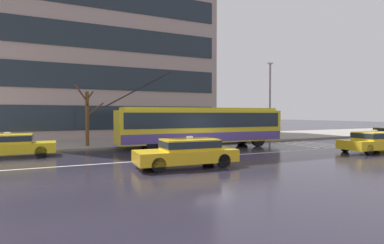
{
  "coord_description": "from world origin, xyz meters",
  "views": [
    {
      "loc": [
        -8.64,
        -16.12,
        2.41
      ],
      "look_at": [
        0.25,
        2.98,
        1.83
      ],
      "focal_mm": 28.31,
      "sensor_mm": 36.0,
      "label": 1
    }
  ],
  "objects_px": {
    "trolleybus": "(202,126)",
    "street_lamp": "(270,94)",
    "taxi_oncoming_near": "(187,151)",
    "pedestrian_at_shelter": "(189,128)",
    "taxi_oncoming_far": "(373,141)",
    "taxi_queued_behind_bus": "(10,145)",
    "pedestrian_approaching_curb": "(148,122)",
    "street_tree_bare": "(87,114)"
  },
  "relations": [
    {
      "from": "trolleybus",
      "to": "street_lamp",
      "type": "xyz_separation_m",
      "value": [
        7.89,
        2.18,
        2.62
      ]
    },
    {
      "from": "taxi_oncoming_near",
      "to": "pedestrian_at_shelter",
      "type": "bearing_deg",
      "value": 65.04
    },
    {
      "from": "trolleybus",
      "to": "taxi_oncoming_far",
      "type": "bearing_deg",
      "value": -39.15
    },
    {
      "from": "street_lamp",
      "to": "taxi_queued_behind_bus",
      "type": "bearing_deg",
      "value": -173.98
    },
    {
      "from": "pedestrian_approaching_curb",
      "to": "street_tree_bare",
      "type": "xyz_separation_m",
      "value": [
        -4.75,
        -1.09,
        0.62
      ]
    },
    {
      "from": "taxi_queued_behind_bus",
      "to": "pedestrian_at_shelter",
      "type": "bearing_deg",
      "value": 16.01
    },
    {
      "from": "pedestrian_approaching_curb",
      "to": "pedestrian_at_shelter",
      "type": "bearing_deg",
      "value": -6.81
    },
    {
      "from": "taxi_queued_behind_bus",
      "to": "street_tree_bare",
      "type": "distance_m",
      "value": 5.53
    },
    {
      "from": "taxi_oncoming_far",
      "to": "pedestrian_at_shelter",
      "type": "distance_m",
      "value": 13.2
    },
    {
      "from": "pedestrian_at_shelter",
      "to": "taxi_oncoming_far",
      "type": "bearing_deg",
      "value": -53.74
    },
    {
      "from": "taxi_queued_behind_bus",
      "to": "street_lamp",
      "type": "xyz_separation_m",
      "value": [
        19.72,
        2.08,
        3.48
      ]
    },
    {
      "from": "trolleybus",
      "to": "taxi_oncoming_far",
      "type": "distance_m",
      "value": 11.02
    },
    {
      "from": "taxi_oncoming_far",
      "to": "pedestrian_approaching_curb",
      "type": "xyz_separation_m",
      "value": [
        -11.23,
        11.05,
        1.07
      ]
    },
    {
      "from": "taxi_oncoming_far",
      "to": "taxi_queued_behind_bus",
      "type": "xyz_separation_m",
      "value": [
        -20.36,
        7.04,
        0.0
      ]
    },
    {
      "from": "pedestrian_at_shelter",
      "to": "street_lamp",
      "type": "bearing_deg",
      "value": -11.98
    },
    {
      "from": "taxi_oncoming_far",
      "to": "taxi_queued_behind_bus",
      "type": "relative_size",
      "value": 0.95
    },
    {
      "from": "taxi_queued_behind_bus",
      "to": "street_lamp",
      "type": "relative_size",
      "value": 0.66
    },
    {
      "from": "street_lamp",
      "to": "street_tree_bare",
      "type": "bearing_deg",
      "value": 176.87
    },
    {
      "from": "trolleybus",
      "to": "taxi_oncoming_near",
      "type": "xyz_separation_m",
      "value": [
        -4.18,
        -6.81,
        -0.86
      ]
    },
    {
      "from": "taxi_queued_behind_bus",
      "to": "trolleybus",
      "type": "bearing_deg",
      "value": -0.49
    },
    {
      "from": "taxi_oncoming_far",
      "to": "street_lamp",
      "type": "relative_size",
      "value": 0.62
    },
    {
      "from": "trolleybus",
      "to": "street_lamp",
      "type": "relative_size",
      "value": 1.86
    },
    {
      "from": "street_lamp",
      "to": "street_tree_bare",
      "type": "height_order",
      "value": "street_lamp"
    },
    {
      "from": "taxi_queued_behind_bus",
      "to": "street_tree_bare",
      "type": "xyz_separation_m",
      "value": [
        4.38,
        2.92,
        1.69
      ]
    },
    {
      "from": "trolleybus",
      "to": "street_tree_bare",
      "type": "bearing_deg",
      "value": 157.94
    },
    {
      "from": "taxi_oncoming_far",
      "to": "taxi_queued_behind_bus",
      "type": "distance_m",
      "value": 21.54
    },
    {
      "from": "trolleybus",
      "to": "taxi_queued_behind_bus",
      "type": "xyz_separation_m",
      "value": [
        -11.84,
        0.1,
        -0.86
      ]
    },
    {
      "from": "taxi_oncoming_near",
      "to": "street_lamp",
      "type": "bearing_deg",
      "value": 36.7
    },
    {
      "from": "taxi_oncoming_near",
      "to": "pedestrian_at_shelter",
      "type": "xyz_separation_m",
      "value": [
        4.89,
        10.51,
        0.47
      ]
    },
    {
      "from": "street_lamp",
      "to": "pedestrian_approaching_curb",
      "type": "bearing_deg",
      "value": 169.67
    },
    {
      "from": "taxi_oncoming_far",
      "to": "street_tree_bare",
      "type": "relative_size",
      "value": 1.01
    },
    {
      "from": "trolleybus",
      "to": "taxi_queued_behind_bus",
      "type": "bearing_deg",
      "value": 179.51
    },
    {
      "from": "taxi_oncoming_near",
      "to": "taxi_queued_behind_bus",
      "type": "relative_size",
      "value": 1.02
    },
    {
      "from": "trolleybus",
      "to": "pedestrian_approaching_curb",
      "type": "bearing_deg",
      "value": 123.36
    },
    {
      "from": "street_lamp",
      "to": "taxi_oncoming_near",
      "type": "bearing_deg",
      "value": -143.3
    },
    {
      "from": "taxi_oncoming_near",
      "to": "street_tree_bare",
      "type": "relative_size",
      "value": 1.09
    },
    {
      "from": "trolleybus",
      "to": "street_lamp",
      "type": "height_order",
      "value": "street_lamp"
    },
    {
      "from": "taxi_oncoming_far",
      "to": "pedestrian_at_shelter",
      "type": "height_order",
      "value": "pedestrian_at_shelter"
    },
    {
      "from": "trolleybus",
      "to": "pedestrian_approaching_curb",
      "type": "xyz_separation_m",
      "value": [
        -2.71,
        4.11,
        0.21
      ]
    },
    {
      "from": "pedestrian_at_shelter",
      "to": "taxi_oncoming_near",
      "type": "bearing_deg",
      "value": -114.96
    },
    {
      "from": "taxi_oncoming_far",
      "to": "street_tree_bare",
      "type": "xyz_separation_m",
      "value": [
        -15.98,
        9.96,
        1.69
      ]
    },
    {
      "from": "taxi_oncoming_near",
      "to": "street_lamp",
      "type": "height_order",
      "value": "street_lamp"
    }
  ]
}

